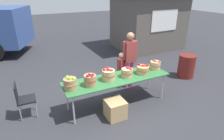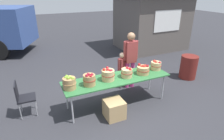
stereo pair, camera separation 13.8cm
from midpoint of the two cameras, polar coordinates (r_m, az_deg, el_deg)
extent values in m
plane|color=#2D2D33|center=(5.10, 0.72, -10.02)|extent=(40.00, 40.00, 0.00)
cube|color=#2D6B38|center=(4.73, 0.77, -2.59)|extent=(2.70, 0.76, 0.03)
cylinder|color=#B2B2B7|center=(4.32, -12.39, -11.78)|extent=(0.04, 0.04, 0.72)
cylinder|color=#B2B2B7|center=(5.31, 14.23, -4.84)|extent=(0.04, 0.04, 0.72)
cylinder|color=#B2B2B7|center=(4.82, -14.23, -7.96)|extent=(0.04, 0.04, 0.72)
cylinder|color=#B2B2B7|center=(5.72, 10.43, -2.33)|extent=(0.04, 0.04, 0.72)
cylinder|color=#A87F51|center=(4.28, -13.35, -4.11)|extent=(0.29, 0.29, 0.26)
torus|color=#A87F51|center=(4.27, -13.37, -3.95)|extent=(0.31, 0.31, 0.01)
sphere|color=#7AA833|center=(4.17, -13.73, -2.56)|extent=(0.07, 0.07, 0.07)
sphere|color=#7AA833|center=(4.25, -14.50, -2.39)|extent=(0.07, 0.07, 0.07)
sphere|color=#7AA833|center=(4.31, -14.19, -1.99)|extent=(0.07, 0.07, 0.07)
sphere|color=#9EC647|center=(4.22, -13.26, -2.23)|extent=(0.07, 0.07, 0.07)
sphere|color=#8CB738|center=(4.17, -12.34, -2.65)|extent=(0.08, 0.08, 0.08)
sphere|color=#9EC647|center=(4.26, -13.46, -2.45)|extent=(0.07, 0.07, 0.07)
cylinder|color=#A87F51|center=(4.36, -7.49, -3.09)|extent=(0.28, 0.28, 0.26)
torus|color=maroon|center=(4.36, -7.50, -2.94)|extent=(0.30, 0.30, 0.01)
sphere|color=maroon|center=(4.30, -7.80, -1.48)|extent=(0.08, 0.08, 0.08)
sphere|color=maroon|center=(4.22, -7.08, -1.97)|extent=(0.06, 0.06, 0.06)
sphere|color=maroon|center=(4.24, -8.28, -1.85)|extent=(0.08, 0.08, 0.08)
sphere|color=maroon|center=(4.30, -6.74, -1.55)|extent=(0.08, 0.08, 0.08)
cylinder|color=tan|center=(4.58, -1.91, -1.55)|extent=(0.31, 0.31, 0.26)
torus|color=maroon|center=(4.57, -1.92, -1.40)|extent=(0.33, 0.33, 0.01)
sphere|color=#B22319|center=(4.52, -1.55, -0.11)|extent=(0.07, 0.07, 0.07)
sphere|color=maroon|center=(4.48, -1.17, -0.33)|extent=(0.07, 0.07, 0.07)
sphere|color=maroon|center=(4.51, -0.89, -0.19)|extent=(0.07, 0.07, 0.07)
sphere|color=maroon|center=(4.63, -2.20, 0.66)|extent=(0.07, 0.07, 0.07)
sphere|color=maroon|center=(4.51, -2.09, 0.09)|extent=(0.07, 0.07, 0.07)
sphere|color=#B22319|center=(4.50, -3.14, 0.08)|extent=(0.07, 0.07, 0.07)
cylinder|color=tan|center=(4.76, 3.69, -0.83)|extent=(0.28, 0.28, 0.22)
torus|color=maroon|center=(4.76, 3.70, -0.71)|extent=(0.30, 0.30, 0.01)
sphere|color=maroon|center=(4.75, 4.56, 0.46)|extent=(0.07, 0.07, 0.07)
sphere|color=#B22319|center=(4.67, 4.80, 0.22)|extent=(0.07, 0.07, 0.07)
sphere|color=maroon|center=(4.73, 4.10, 0.32)|extent=(0.06, 0.06, 0.06)
sphere|color=maroon|center=(4.75, 3.79, 0.69)|extent=(0.07, 0.07, 0.07)
cylinder|color=tan|center=(4.99, 8.47, 0.05)|extent=(0.31, 0.31, 0.20)
torus|color=maroon|center=(4.98, 8.48, 0.15)|extent=(0.33, 0.33, 0.01)
sphere|color=maroon|center=(4.99, 7.33, 1.73)|extent=(0.08, 0.08, 0.08)
sphere|color=#B22319|center=(4.97, 9.17, 1.39)|extent=(0.07, 0.07, 0.07)
sphere|color=#B22319|center=(4.96, 8.02, 1.09)|extent=(0.08, 0.08, 0.08)
sphere|color=maroon|center=(4.97, 8.46, 1.02)|extent=(0.07, 0.07, 0.07)
sphere|color=#B22319|center=(4.94, 8.56, 1.21)|extent=(0.08, 0.08, 0.08)
sphere|color=#B22319|center=(4.95, 8.89, 1.14)|extent=(0.07, 0.07, 0.07)
sphere|color=maroon|center=(4.97, 9.81, 1.33)|extent=(0.07, 0.07, 0.07)
cylinder|color=tan|center=(5.33, 12.16, 1.42)|extent=(0.28, 0.28, 0.22)
torus|color=maroon|center=(5.33, 12.17, 1.53)|extent=(0.30, 0.30, 0.01)
sphere|color=#B22319|center=(5.30, 11.78, 2.55)|extent=(0.07, 0.07, 0.07)
sphere|color=#B22319|center=(5.28, 12.22, 2.40)|extent=(0.08, 0.08, 0.08)
sphere|color=#B22319|center=(5.36, 11.71, 2.76)|extent=(0.08, 0.08, 0.08)
sphere|color=maroon|center=(5.27, 13.22, 2.23)|extent=(0.08, 0.08, 0.08)
cylinder|color=#CC3F8C|center=(5.78, 5.21, -1.16)|extent=(0.12, 0.12, 0.82)
cylinder|color=#CC3F8C|center=(5.71, 3.66, -1.42)|extent=(0.12, 0.12, 0.82)
cube|color=maroon|center=(5.48, 4.67, 5.57)|extent=(0.33, 0.25, 0.62)
sphere|color=#936B4C|center=(5.36, 4.83, 10.07)|extent=(0.22, 0.22, 0.22)
cylinder|color=maroon|center=(5.55, 6.38, 6.10)|extent=(0.09, 0.09, 0.55)
cylinder|color=maroon|center=(5.40, 2.95, 5.71)|extent=(0.09, 0.09, 0.55)
cylinder|color=#3F3F3F|center=(5.79, 2.35, -2.57)|extent=(0.08, 0.08, 0.54)
cylinder|color=#3F3F3F|center=(5.71, 1.64, -2.95)|extent=(0.08, 0.08, 0.54)
cube|color=maroon|center=(5.55, 2.07, 1.65)|extent=(0.25, 0.22, 0.41)
sphere|color=beige|center=(5.45, 2.11, 4.50)|extent=(0.15, 0.15, 0.15)
cylinder|color=maroon|center=(5.63, 2.83, 2.20)|extent=(0.06, 0.06, 0.36)
cylinder|color=maroon|center=(5.46, 1.28, 1.52)|extent=(0.06, 0.06, 0.36)
cube|color=#334C8C|center=(9.82, -30.04, 11.30)|extent=(2.47, 2.63, 1.60)
cube|color=black|center=(9.43, -25.69, 13.73)|extent=(0.71, 1.64, 0.80)
cylinder|color=black|center=(10.88, -27.92, 8.27)|extent=(0.94, 0.60, 0.90)
cube|color=#59514C|center=(9.77, 10.36, 14.25)|extent=(3.05, 2.46, 2.60)
cube|color=white|center=(8.78, 15.06, 14.16)|extent=(1.40, 0.07, 0.90)
cube|color=black|center=(4.89, -25.08, -8.03)|extent=(0.41, 0.41, 0.04)
cube|color=black|center=(4.80, -27.66, -6.11)|extent=(0.04, 0.40, 0.40)
cylinder|color=gray|center=(4.85, -22.55, -11.02)|extent=(0.02, 0.02, 0.42)
cylinder|color=gray|center=(5.14, -22.79, -8.99)|extent=(0.02, 0.02, 0.42)
cylinder|color=gray|center=(4.88, -26.58, -11.64)|extent=(0.02, 0.02, 0.42)
cylinder|color=gray|center=(5.16, -26.57, -9.59)|extent=(0.02, 0.02, 0.42)
cylinder|color=maroon|center=(6.84, 20.92, 1.10)|extent=(0.54, 0.54, 0.77)
cube|color=tan|center=(4.51, 0.10, -11.64)|extent=(0.44, 0.44, 0.44)
camera|label=1|loc=(0.07, -90.80, -0.35)|focal=30.41mm
camera|label=2|loc=(0.07, 89.20, 0.35)|focal=30.41mm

